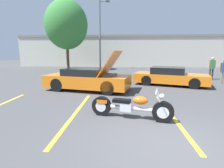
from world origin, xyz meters
name	(u,v)px	position (x,y,z in m)	size (l,w,h in m)	color
ground_plane	(174,146)	(0.00, 0.00, 0.00)	(80.00, 80.00, 0.00)	#474749
parking_stripe_middle	(76,113)	(-2.78, 2.02, 0.00)	(0.12, 4.81, 0.01)	yellow
parking_stripe_back	(171,115)	(0.48, 2.02, 0.00)	(0.12, 4.81, 0.01)	yellow
far_building	(131,50)	(0.00, 22.95, 2.34)	(32.00, 4.20, 4.40)	beige
light_pole	(101,33)	(-3.72, 16.89, 4.26)	(1.21, 0.28, 7.76)	slate
tree_background	(66,25)	(-7.47, 16.28, 5.05)	(4.71, 4.71, 7.77)	brown
motorcycle	(130,107)	(-0.91, 1.63, 0.39)	(2.57, 0.94, 0.96)	black
show_car_hood_open	(88,79)	(-3.06, 5.70, 0.61)	(4.85, 2.79, 2.16)	orange
parked_car_left_row	(170,76)	(1.84, 7.52, 0.55)	(4.73, 3.05, 1.14)	orange
spectator_near_motorcycle	(212,66)	(5.57, 9.94, 1.01)	(0.52, 0.22, 1.70)	#333338
spectator_by_show_car	(224,69)	(5.58, 8.34, 0.94)	(0.52, 0.21, 1.59)	gray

